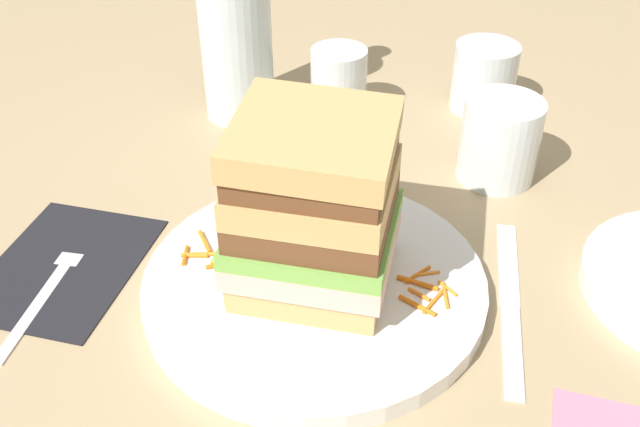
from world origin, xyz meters
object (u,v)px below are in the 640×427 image
object	(u,v)px
sandwich	(310,207)
empty_tumbler_0	(339,83)
napkin_dark	(65,265)
knife	(510,306)
main_plate	(311,284)
juice_glass	(499,144)
water_bottle	(234,13)
fork	(51,280)
empty_tumbler_1	(484,77)

from	to	relation	value
sandwich	empty_tumbler_0	bearing A→B (deg)	98.07
napkin_dark	knife	world-z (taller)	same
main_plate	juice_glass	distance (m)	0.25
sandwich	napkin_dark	distance (m)	0.23
juice_glass	water_bottle	world-z (taller)	water_bottle
fork	empty_tumbler_1	world-z (taller)	empty_tumbler_1
knife	water_bottle	bearing A→B (deg)	140.54
sandwich	juice_glass	size ratio (longest dim) A/B	1.74
sandwich	empty_tumbler_0	world-z (taller)	sandwich
fork	juice_glass	world-z (taller)	juice_glass
main_plate	empty_tumbler_0	distance (m)	0.29
juice_glass	fork	bearing A→B (deg)	-144.32
fork	water_bottle	xyz separation A→B (m)	(0.06, 0.31, 0.11)
sandwich	empty_tumbler_1	xyz separation A→B (m)	(0.11, 0.34, -0.05)
napkin_dark	knife	distance (m)	0.37
main_plate	napkin_dark	xyz separation A→B (m)	(-0.21, -0.02, -0.01)
main_plate	napkin_dark	bearing A→B (deg)	-175.02
fork	water_bottle	bearing A→B (deg)	79.27
napkin_dark	knife	size ratio (longest dim) A/B	0.78
napkin_dark	sandwich	bearing A→B (deg)	5.00
main_plate	juice_glass	size ratio (longest dim) A/B	3.33
knife	empty_tumbler_1	bearing A→B (deg)	97.59
sandwich	napkin_dark	xyz separation A→B (m)	(-0.21, -0.02, -0.08)
sandwich	knife	distance (m)	0.18
main_plate	water_bottle	world-z (taller)	water_bottle
water_bottle	empty_tumbler_0	xyz separation A→B (m)	(0.11, 0.02, -0.08)
napkin_dark	empty_tumbler_0	world-z (taller)	empty_tumbler_0
water_bottle	empty_tumbler_0	world-z (taller)	water_bottle
knife	juice_glass	world-z (taller)	juice_glass
sandwich	main_plate	bearing A→B (deg)	-27.70
main_plate	sandwich	distance (m)	0.08
fork	juice_glass	bearing A→B (deg)	35.68
sandwich	empty_tumbler_0	xyz separation A→B (m)	(-0.04, 0.29, -0.05)
juice_glass	water_bottle	bearing A→B (deg)	167.24
sandwich	fork	size ratio (longest dim) A/B	0.85
juice_glass	empty_tumbler_1	distance (m)	0.14
sandwich	napkin_dark	size ratio (longest dim) A/B	0.91
main_plate	knife	xyz separation A→B (m)	(0.16, 0.02, -0.01)
napkin_dark	fork	size ratio (longest dim) A/B	0.93
napkin_dark	water_bottle	world-z (taller)	water_bottle
main_plate	empty_tumbler_0	bearing A→B (deg)	98.09
fork	knife	distance (m)	0.37
empty_tumbler_0	empty_tumbler_1	distance (m)	0.16
juice_glass	empty_tumbler_0	xyz separation A→B (m)	(-0.18, 0.08, 0.00)
main_plate	sandwich	xyz separation A→B (m)	(-0.00, 0.00, 0.08)
knife	empty_tumbler_0	distance (m)	0.34
fork	juice_glass	size ratio (longest dim) A/B	2.04
main_plate	empty_tumbler_0	xyz separation A→B (m)	(-0.04, 0.29, 0.03)
napkin_dark	empty_tumbler_0	bearing A→B (deg)	61.45
knife	empty_tumbler_0	bearing A→B (deg)	126.06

